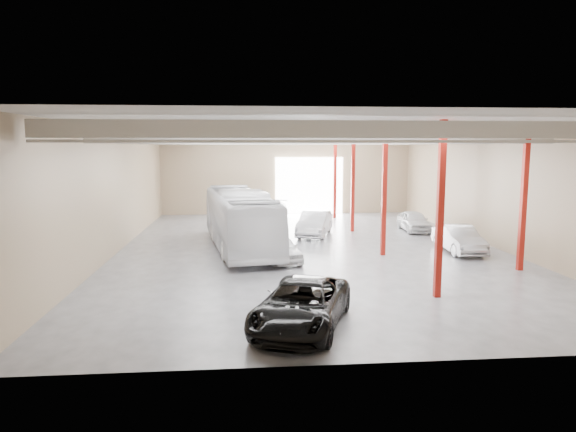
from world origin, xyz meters
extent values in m
cube|color=#47474C|center=(0.00, 0.00, 0.00)|extent=(22.00, 32.00, 0.01)
cube|color=#A3A39E|center=(0.00, 0.00, 7.00)|extent=(22.00, 32.00, 0.12)
cube|color=#78624B|center=(0.00, 16.00, 3.50)|extent=(22.00, 0.12, 7.00)
cube|color=#78624B|center=(0.00, -16.00, 3.50)|extent=(22.00, 0.12, 7.00)
cube|color=#78624B|center=(-11.00, 0.00, 3.50)|extent=(0.12, 32.00, 7.00)
cube|color=#78624B|center=(11.00, 0.00, 3.50)|extent=(0.12, 32.00, 7.00)
cube|color=white|center=(2.00, 15.85, 2.50)|extent=(6.00, 0.20, 5.00)
cube|color=maroon|center=(3.80, -10.00, 3.50)|extent=(0.25, 0.25, 7.00)
cube|color=maroon|center=(3.80, -2.00, 3.50)|extent=(0.25, 0.25, 7.00)
cube|color=maroon|center=(3.80, 6.00, 3.50)|extent=(0.25, 0.25, 7.00)
cube|color=maroon|center=(3.80, 13.00, 3.50)|extent=(0.25, 0.25, 7.00)
cube|color=maroon|center=(9.50, -6.00, 3.50)|extent=(0.25, 0.25, 7.00)
cube|color=maroon|center=(9.50, 4.00, 3.50)|extent=(0.25, 0.25, 7.00)
cube|color=beige|center=(0.00, -12.00, 6.55)|extent=(21.60, 0.15, 0.60)
cube|color=beige|center=(0.00, -12.00, 6.15)|extent=(21.60, 0.10, 0.10)
cube|color=beige|center=(0.00, -6.00, 6.55)|extent=(21.60, 0.15, 0.60)
cube|color=beige|center=(0.00, -6.00, 6.15)|extent=(21.60, 0.10, 0.10)
cube|color=beige|center=(0.00, 0.00, 6.55)|extent=(21.60, 0.15, 0.60)
cube|color=beige|center=(0.00, 0.00, 6.15)|extent=(21.60, 0.10, 0.10)
cube|color=beige|center=(0.00, 6.00, 6.55)|extent=(21.60, 0.15, 0.60)
cube|color=beige|center=(0.00, 6.00, 6.15)|extent=(21.60, 0.10, 0.10)
cube|color=beige|center=(0.00, 12.00, 6.55)|extent=(21.60, 0.15, 0.60)
cube|color=beige|center=(0.00, 12.00, 6.15)|extent=(21.60, 0.10, 0.10)
imported|color=silver|center=(-4.06, 0.60, 1.74)|extent=(4.72, 12.76, 3.47)
imported|color=black|center=(-2.00, -13.00, 0.78)|extent=(4.34, 6.15, 1.56)
imported|color=white|center=(-2.00, -3.00, 0.68)|extent=(2.48, 4.28, 1.37)
imported|color=silver|center=(0.91, 4.50, 0.82)|extent=(3.20, 5.29, 1.65)
imported|color=slate|center=(-1.63, 12.00, 0.74)|extent=(3.48, 5.51, 1.49)
imported|color=#A6A7AB|center=(8.30, -1.61, 0.77)|extent=(1.73, 4.70, 1.54)
imported|color=silver|center=(8.21, 5.75, 0.71)|extent=(1.85, 4.25, 1.42)
camera|label=1|loc=(-3.91, -29.30, 5.99)|focal=32.00mm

